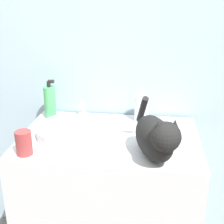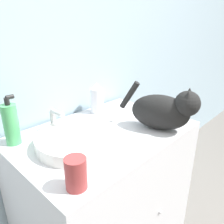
{
  "view_description": "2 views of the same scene",
  "coord_description": "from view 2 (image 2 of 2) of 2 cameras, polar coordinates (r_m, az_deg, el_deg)",
  "views": [
    {
      "loc": [
        0.18,
        -1.04,
        1.45
      ],
      "look_at": [
        0.01,
        0.27,
        0.94
      ],
      "focal_mm": 50.0,
      "sensor_mm": 36.0,
      "label": 1
    },
    {
      "loc": [
        -0.65,
        -0.39,
        1.28
      ],
      "look_at": [
        0.02,
        0.26,
        0.91
      ],
      "focal_mm": 35.0,
      "sensor_mm": 36.0,
      "label": 2
    }
  ],
  "objects": [
    {
      "name": "vanity_cabinet",
      "position": [
        1.28,
        -1.7,
        -21.38
      ],
      "size": [
        0.84,
        0.59,
        0.81
      ],
      "color": "silver",
      "rests_on": "ground_plane"
    },
    {
      "name": "cup",
      "position": [
        0.7,
        -9.41,
        -15.52
      ],
      "size": [
        0.07,
        0.07,
        0.11
      ],
      "color": "#9E3838",
      "rests_on": "vanity_cabinet"
    },
    {
      "name": "cat",
      "position": [
        1.06,
        13.63,
        0.47
      ],
      "size": [
        0.23,
        0.38,
        0.22
      ],
      "rotation": [
        0.0,
        0.0,
        -1.22
      ],
      "color": "black",
      "rests_on": "vanity_cabinet"
    },
    {
      "name": "spray_bottle",
      "position": [
        1.25,
        -4.0,
        3.61
      ],
      "size": [
        0.07,
        0.07,
        0.18
      ],
      "color": "silver",
      "rests_on": "vanity_cabinet"
    },
    {
      "name": "wall_back",
      "position": [
        1.2,
        -14.03,
        19.71
      ],
      "size": [
        6.0,
        0.05,
        2.5
      ],
      "color": "#9EB7C6",
      "rests_on": "ground_plane"
    },
    {
      "name": "sink_basin",
      "position": [
        0.93,
        -8.72,
        -7.07
      ],
      "size": [
        0.35,
        0.35,
        0.05
      ],
      "color": "white",
      "rests_on": "vanity_cabinet"
    },
    {
      "name": "faucet",
      "position": [
        1.06,
        -14.85,
        -2.45
      ],
      "size": [
        0.14,
        0.1,
        0.11
      ],
      "color": "silver",
      "rests_on": "vanity_cabinet"
    },
    {
      "name": "soap_bottle",
      "position": [
        1.0,
        -24.86,
        -2.84
      ],
      "size": [
        0.06,
        0.06,
        0.21
      ],
      "color": "#4CB266",
      "rests_on": "vanity_cabinet"
    }
  ]
}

